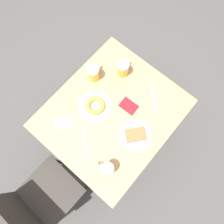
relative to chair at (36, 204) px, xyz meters
The scene contains 12 objects.
ground_plane 0.98m from the chair, 90.31° to the right, with size 8.00×8.00×0.00m, color #474442.
table 0.84m from the chair, 90.31° to the right, with size 0.83×0.96×0.71m.
chair is the anchor object (origin of this frame).
plate_with_cake 0.86m from the chair, 106.10° to the right, with size 0.22×0.22×0.05m.
plate_with_donut 0.82m from the chair, 81.51° to the right, with size 0.24×0.24×0.05m.
beer_mug_left 1.03m from the chair, 73.80° to the right, with size 0.08×0.13×0.14m.
beer_mug_center 1.16m from the chair, 82.92° to the right, with size 0.08×0.13×0.14m.
beer_mug_right 0.62m from the chair, 114.74° to the right, with size 0.13×0.08×0.14m.
napkin_folded 0.61m from the chair, 69.62° to the right, with size 0.14×0.14×0.00m.
fork 0.58m from the chair, 90.15° to the right, with size 0.14×0.13×0.00m.
knife 1.15m from the chair, 97.82° to the right, with size 0.17×0.16×0.00m.
passport_near_edge 0.96m from the chair, 93.84° to the right, with size 0.13×0.09×0.01m.
Camera 1 is at (-0.29, 0.33, 2.20)m, focal length 35.00 mm.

